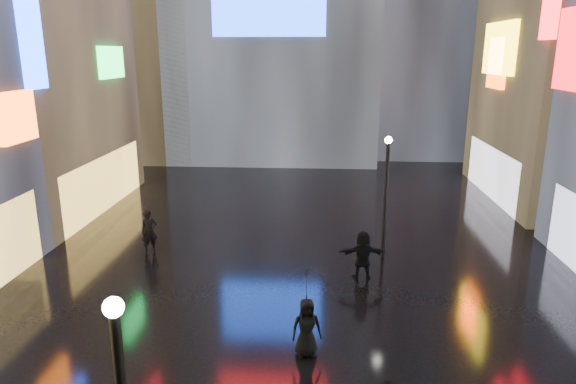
{
  "coord_description": "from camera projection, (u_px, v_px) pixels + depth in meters",
  "views": [
    {
      "loc": [
        0.84,
        -0.68,
        8.48
      ],
      "look_at": [
        0.0,
        12.0,
        5.0
      ],
      "focal_mm": 32.0,
      "sensor_mm": 36.0,
      "label": 1
    }
  ],
  "objects": [
    {
      "name": "umbrella_2",
      "position": [
        307.0,
        284.0,
        14.28
      ],
      "size": [
        1.37,
        1.38,
        0.93
      ],
      "primitive_type": "imported",
      "rotation": [
        0.0,
        0.0,
        0.48
      ],
      "color": "black",
      "rests_on": "pedestrian_4"
    },
    {
      "name": "lamp_far",
      "position": [
        386.0,
        191.0,
        21.16
      ],
      "size": [
        0.3,
        0.3,
        5.2
      ],
      "color": "black",
      "rests_on": "ground"
    },
    {
      "name": "pedestrian_5",
      "position": [
        363.0,
        255.0,
        19.62
      ],
      "size": [
        1.82,
        0.68,
        1.93
      ],
      "primitive_type": "imported",
      "rotation": [
        0.0,
        0.0,
        3.21
      ],
      "color": "black",
      "rests_on": "ground"
    },
    {
      "name": "ground",
      "position": [
        300.0,
        255.0,
        22.19
      ],
      "size": [
        140.0,
        140.0,
        0.0
      ],
      "primitive_type": "plane",
      "color": "black",
      "rests_on": "ground"
    },
    {
      "name": "pedestrian_6",
      "position": [
        149.0,
        232.0,
        22.18
      ],
      "size": [
        0.83,
        0.76,
        1.91
      ],
      "primitive_type": "imported",
      "rotation": [
        0.0,
        0.0,
        0.55
      ],
      "color": "black",
      "rests_on": "ground"
    },
    {
      "name": "pedestrian_4",
      "position": [
        307.0,
        328.0,
        14.63
      ],
      "size": [
        0.96,
        0.73,
        1.76
      ],
      "primitive_type": "imported",
      "rotation": [
        0.0,
        0.0,
        0.21
      ],
      "color": "black",
      "rests_on": "ground"
    }
  ]
}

